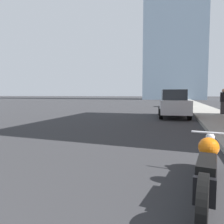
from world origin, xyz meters
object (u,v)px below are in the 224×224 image
(motorcycle, at_px, (207,167))
(pedestrian, at_px, (223,101))
(parked_car_white, at_px, (177,99))
(parked_car_silver, at_px, (173,104))

(motorcycle, height_order, pedestrian, pedestrian)
(motorcycle, distance_m, pedestrian, 12.71)
(parked_car_white, bearing_deg, parked_car_silver, -93.15)
(parked_car_white, bearing_deg, pedestrian, -76.89)
(parked_car_silver, bearing_deg, motorcycle, -92.08)
(pedestrian, bearing_deg, motorcycle, -101.23)
(motorcycle, height_order, parked_car_white, parked_car_white)
(motorcycle, height_order, parked_car_silver, parked_car_silver)
(motorcycle, xyz_separation_m, parked_car_white, (-0.39, 23.08, 0.49))
(parked_car_silver, distance_m, parked_car_white, 12.23)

